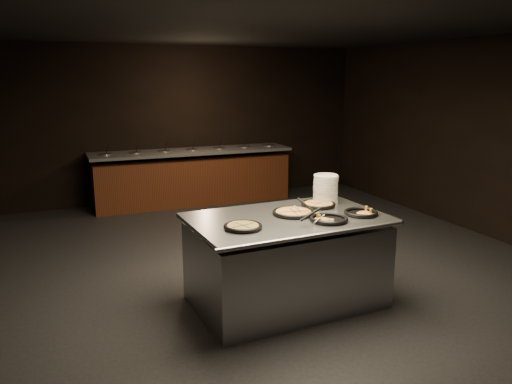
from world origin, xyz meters
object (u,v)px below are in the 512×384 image
Objects in this scene: plate_stack at (326,189)px; pan_veggie_whole at (243,226)px; serving_counter at (286,262)px; pan_cheese_whole at (293,212)px.

plate_stack is 1.36m from pan_veggie_whole.
serving_counter is 6.53× the size of plate_stack.
serving_counter is at bearing -150.25° from plate_stack.
pan_veggie_whole is (-1.22, -0.59, -0.13)m from plate_stack.
plate_stack is at bearing 26.88° from serving_counter.
serving_counter is 1.00m from plate_stack.
plate_stack is 0.66m from pan_cheese_whole.
pan_veggie_whole is at bearing -162.01° from serving_counter.
pan_cheese_whole is at bearing 25.39° from serving_counter.
serving_counter is at bearing 20.86° from pan_veggie_whole.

